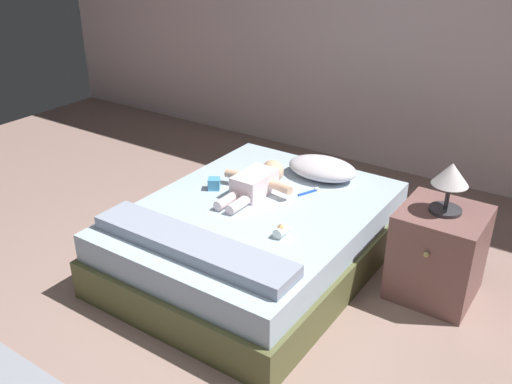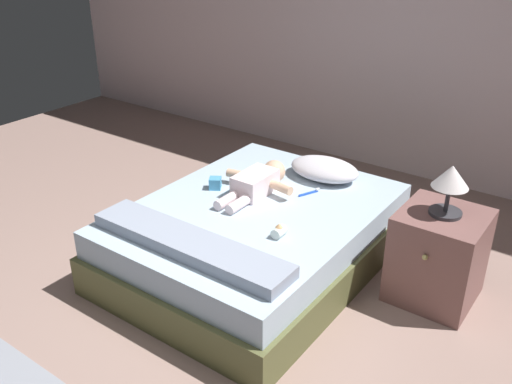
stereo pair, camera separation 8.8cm
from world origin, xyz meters
name	(u,v)px [view 1 (the left image)]	position (x,y,z in m)	size (l,w,h in m)	color
ground_plane	(177,378)	(0.00, 0.00, 0.00)	(8.00, 8.00, 0.00)	gray
wall_behind_bed	(425,6)	(0.00, 3.00, 1.38)	(8.00, 0.12, 2.77)	silver
bed	(256,236)	(-0.24, 1.03, 0.20)	(1.36, 1.77, 0.41)	brown
pillow	(322,168)	(-0.12, 1.65, 0.48)	(0.48, 0.33, 0.13)	silver
baby	(257,182)	(-0.35, 1.21, 0.48)	(0.50, 0.62, 0.15)	white
toothbrush	(309,192)	(-0.07, 1.38, 0.42)	(0.07, 0.15, 0.02)	blue
nightstand	(438,253)	(0.79, 1.37, 0.27)	(0.46, 0.49, 0.54)	brown
lamp	(451,179)	(0.79, 1.37, 0.74)	(0.20, 0.20, 0.29)	#333338
blanket	(192,245)	(-0.24, 0.43, 0.45)	(1.22, 0.24, 0.07)	#929CAF
toy_block	(214,184)	(-0.60, 1.09, 0.45)	(0.10, 0.10, 0.07)	#4AA1D2
baby_bottle	(281,231)	(0.07, 0.82, 0.45)	(0.06, 0.09, 0.08)	white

